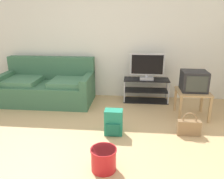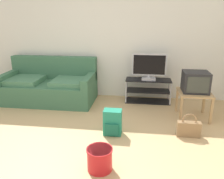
{
  "view_description": "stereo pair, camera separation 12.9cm",
  "coord_description": "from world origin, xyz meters",
  "px_view_note": "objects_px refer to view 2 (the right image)",
  "views": [
    {
      "loc": [
        0.68,
        -2.48,
        1.71
      ],
      "look_at": [
        0.35,
        1.03,
        0.58
      ],
      "focal_mm": 36.54,
      "sensor_mm": 36.0,
      "label": 1
    },
    {
      "loc": [
        0.81,
        -2.47,
        1.71
      ],
      "look_at": [
        0.35,
        1.03,
        0.58
      ],
      "focal_mm": 36.54,
      "sensor_mm": 36.0,
      "label": 2
    }
  ],
  "objects_px": {
    "handbag": "(189,128)",
    "side_table": "(194,96)",
    "backpack": "(113,122)",
    "tv_stand": "(148,91)",
    "crt_tv": "(195,82)",
    "couch": "(50,86)",
    "cleaning_bucket": "(100,158)",
    "flat_tv": "(149,67)"
  },
  "relations": [
    {
      "from": "flat_tv",
      "to": "handbag",
      "type": "distance_m",
      "value": 1.63
    },
    {
      "from": "backpack",
      "to": "handbag",
      "type": "relative_size",
      "value": 1.06
    },
    {
      "from": "flat_tv",
      "to": "crt_tv",
      "type": "relative_size",
      "value": 1.63
    },
    {
      "from": "couch",
      "to": "cleaning_bucket",
      "type": "distance_m",
      "value": 2.61
    },
    {
      "from": "side_table",
      "to": "handbag",
      "type": "bearing_deg",
      "value": -105.29
    },
    {
      "from": "side_table",
      "to": "backpack",
      "type": "distance_m",
      "value": 1.56
    },
    {
      "from": "crt_tv",
      "to": "flat_tv",
      "type": "bearing_deg",
      "value": 139.37
    },
    {
      "from": "backpack",
      "to": "cleaning_bucket",
      "type": "height_order",
      "value": "backpack"
    },
    {
      "from": "flat_tv",
      "to": "side_table",
      "type": "distance_m",
      "value": 1.09
    },
    {
      "from": "side_table",
      "to": "cleaning_bucket",
      "type": "xyz_separation_m",
      "value": [
        -1.37,
        -1.65,
        -0.26
      ]
    },
    {
      "from": "crt_tv",
      "to": "handbag",
      "type": "bearing_deg",
      "value": -104.97
    },
    {
      "from": "side_table",
      "to": "cleaning_bucket",
      "type": "bearing_deg",
      "value": -129.56
    },
    {
      "from": "side_table",
      "to": "handbag",
      "type": "xyz_separation_m",
      "value": [
        -0.19,
        -0.71,
        -0.28
      ]
    },
    {
      "from": "flat_tv",
      "to": "handbag",
      "type": "height_order",
      "value": "flat_tv"
    },
    {
      "from": "cleaning_bucket",
      "to": "crt_tv",
      "type": "bearing_deg",
      "value": 50.72
    },
    {
      "from": "flat_tv",
      "to": "crt_tv",
      "type": "height_order",
      "value": "flat_tv"
    },
    {
      "from": "side_table",
      "to": "backpack",
      "type": "relative_size",
      "value": 1.4
    },
    {
      "from": "handbag",
      "to": "backpack",
      "type": "bearing_deg",
      "value": -176.17
    },
    {
      "from": "flat_tv",
      "to": "backpack",
      "type": "relative_size",
      "value": 1.76
    },
    {
      "from": "handbag",
      "to": "cleaning_bucket",
      "type": "distance_m",
      "value": 1.5
    },
    {
      "from": "crt_tv",
      "to": "couch",
      "type": "bearing_deg",
      "value": 170.14
    },
    {
      "from": "tv_stand",
      "to": "crt_tv",
      "type": "distance_m",
      "value": 1.11
    },
    {
      "from": "crt_tv",
      "to": "backpack",
      "type": "xyz_separation_m",
      "value": [
        -1.33,
        -0.8,
        -0.46
      ]
    },
    {
      "from": "couch",
      "to": "cleaning_bucket",
      "type": "xyz_separation_m",
      "value": [
        1.46,
        -2.16,
        -0.17
      ]
    },
    {
      "from": "tv_stand",
      "to": "flat_tv",
      "type": "bearing_deg",
      "value": -90.0
    },
    {
      "from": "flat_tv",
      "to": "handbag",
      "type": "relative_size",
      "value": 1.88
    },
    {
      "from": "couch",
      "to": "flat_tv",
      "type": "relative_size",
      "value": 2.72
    },
    {
      "from": "crt_tv",
      "to": "cleaning_bucket",
      "type": "distance_m",
      "value": 2.21
    },
    {
      "from": "tv_stand",
      "to": "couch",
      "type": "bearing_deg",
      "value": -174.55
    },
    {
      "from": "handbag",
      "to": "side_table",
      "type": "bearing_deg",
      "value": 74.71
    },
    {
      "from": "flat_tv",
      "to": "cleaning_bucket",
      "type": "bearing_deg",
      "value": -104.2
    },
    {
      "from": "couch",
      "to": "backpack",
      "type": "bearing_deg",
      "value": -40.76
    },
    {
      "from": "flat_tv",
      "to": "side_table",
      "type": "xyz_separation_m",
      "value": [
        0.77,
        -0.68,
        -0.34
      ]
    },
    {
      "from": "side_table",
      "to": "cleaning_bucket",
      "type": "relative_size",
      "value": 1.78
    },
    {
      "from": "crt_tv",
      "to": "side_table",
      "type": "bearing_deg",
      "value": -90.0
    },
    {
      "from": "tv_stand",
      "to": "side_table",
      "type": "xyz_separation_m",
      "value": [
        0.77,
        -0.7,
        0.16
      ]
    },
    {
      "from": "crt_tv",
      "to": "handbag",
      "type": "height_order",
      "value": "crt_tv"
    },
    {
      "from": "crt_tv",
      "to": "cleaning_bucket",
      "type": "bearing_deg",
      "value": -129.28
    },
    {
      "from": "side_table",
      "to": "cleaning_bucket",
      "type": "height_order",
      "value": "side_table"
    },
    {
      "from": "couch",
      "to": "handbag",
      "type": "distance_m",
      "value": 2.91
    },
    {
      "from": "couch",
      "to": "flat_tv",
      "type": "bearing_deg",
      "value": 4.83
    },
    {
      "from": "flat_tv",
      "to": "crt_tv",
      "type": "xyz_separation_m",
      "value": [
        0.77,
        -0.66,
        -0.1
      ]
    }
  ]
}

